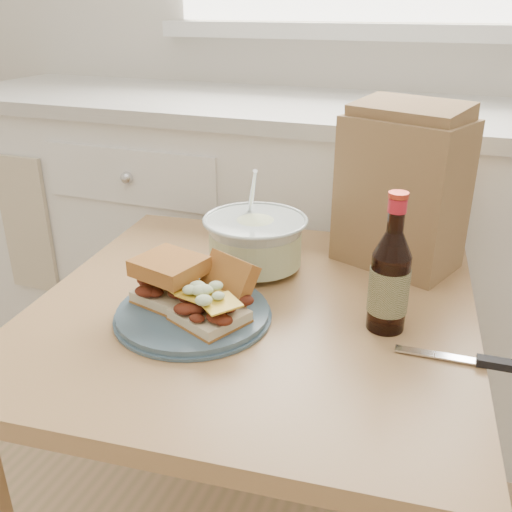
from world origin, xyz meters
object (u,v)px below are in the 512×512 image
(dining_table, at_px, (253,348))
(paper_bag, at_px, (402,194))
(coleslaw_bowl, at_px, (255,244))
(plate, at_px, (193,313))
(beer_bottle, at_px, (390,280))

(dining_table, height_order, paper_bag, paper_bag)
(coleslaw_bowl, xyz_separation_m, paper_bag, (0.28, 0.14, 0.10))
(coleslaw_bowl, bearing_deg, paper_bag, 26.79)
(plate, distance_m, beer_bottle, 0.35)
(paper_bag, bearing_deg, beer_bottle, -64.09)
(coleslaw_bowl, xyz_separation_m, beer_bottle, (0.30, -0.15, 0.04))
(dining_table, distance_m, coleslaw_bowl, 0.22)
(dining_table, relative_size, coleslaw_bowl, 4.08)
(plate, bearing_deg, beer_bottle, 15.50)
(dining_table, height_order, coleslaw_bowl, coleslaw_bowl)
(plate, distance_m, coleslaw_bowl, 0.24)
(dining_table, bearing_deg, beer_bottle, -5.03)
(beer_bottle, bearing_deg, dining_table, 179.04)
(coleslaw_bowl, distance_m, paper_bag, 0.32)
(coleslaw_bowl, bearing_deg, dining_table, -70.49)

